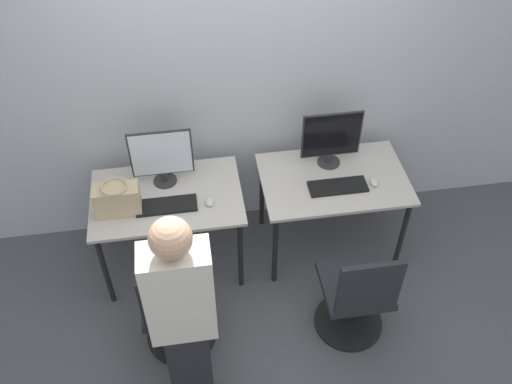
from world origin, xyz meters
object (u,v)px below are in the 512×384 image
at_px(mouse_right, 374,182).
at_px(office_chair_right, 356,298).
at_px(monitor_left, 162,156).
at_px(person_left, 183,314).
at_px(keyboard_left, 167,206).
at_px(monitor_right, 331,138).
at_px(keyboard_right, 338,187).
at_px(office_chair_left, 177,311).
at_px(handbag, 117,200).
at_px(mouse_left, 209,202).

xyz_separation_m(mouse_right, office_chair_right, (-0.29, -0.70, -0.36)).
bearing_deg(monitor_left, person_left, -87.15).
bearing_deg(keyboard_left, mouse_right, 0.13).
bearing_deg(office_chair_right, monitor_right, 88.71).
bearing_deg(keyboard_right, person_left, -138.91).
bearing_deg(office_chair_right, office_chair_left, 176.29).
height_order(keyboard_left, keyboard_right, same).
bearing_deg(handbag, keyboard_right, 0.14).
distance_m(office_chair_left, office_chair_right, 1.18).
xyz_separation_m(monitor_left, keyboard_left, (0.00, -0.26, -0.22)).
distance_m(mouse_left, office_chair_left, 0.76).
height_order(keyboard_left, office_chair_left, office_chair_left).
bearing_deg(handbag, office_chair_left, -62.79).
distance_m(monitor_left, mouse_right, 1.50).
height_order(mouse_left, mouse_right, same).
bearing_deg(mouse_left, office_chair_left, -115.14).
bearing_deg(mouse_right, keyboard_right, 179.75).
height_order(keyboard_right, mouse_right, mouse_right).
bearing_deg(office_chair_left, handbag, 117.21).
height_order(person_left, handbag, person_left).
relative_size(monitor_left, person_left, 0.28).
bearing_deg(keyboard_left, person_left, -86.41).
xyz_separation_m(monitor_right, mouse_right, (0.26, -0.27, -0.22)).
distance_m(keyboard_left, office_chair_left, 0.71).
bearing_deg(handbag, keyboard_left, -0.18).
distance_m(monitor_left, person_left, 1.25).
height_order(monitor_left, handbag, monitor_left).
bearing_deg(person_left, mouse_left, 76.76).
xyz_separation_m(keyboard_left, mouse_right, (1.47, 0.00, 0.01)).
relative_size(monitor_right, office_chair_right, 0.49).
bearing_deg(monitor_left, keyboard_right, -11.84).
relative_size(monitor_left, keyboard_left, 1.07).
relative_size(mouse_left, keyboard_right, 0.22).
relative_size(keyboard_right, office_chair_right, 0.46).
distance_m(keyboard_left, monitor_right, 1.25).
bearing_deg(mouse_right, office_chair_left, -156.79).
bearing_deg(office_chair_left, keyboard_left, 90.51).
height_order(mouse_right, handbag, handbag).
bearing_deg(keyboard_right, office_chair_right, -91.78).
xyz_separation_m(keyboard_left, office_chair_right, (1.18, -0.70, -0.35)).
xyz_separation_m(monitor_right, handbag, (-1.52, -0.27, -0.12)).
xyz_separation_m(keyboard_right, handbag, (-1.52, -0.00, 0.11)).
distance_m(monitor_left, mouse_left, 0.45).
bearing_deg(office_chair_right, mouse_right, 67.83).
relative_size(monitor_right, mouse_right, 4.94).
distance_m(keyboard_left, mouse_right, 1.47).
bearing_deg(monitor_left, mouse_right, -9.80).
xyz_separation_m(keyboard_left, handbag, (-0.32, 0.00, 0.11)).
bearing_deg(keyboard_left, monitor_left, 90.00).
height_order(office_chair_left, person_left, person_left).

